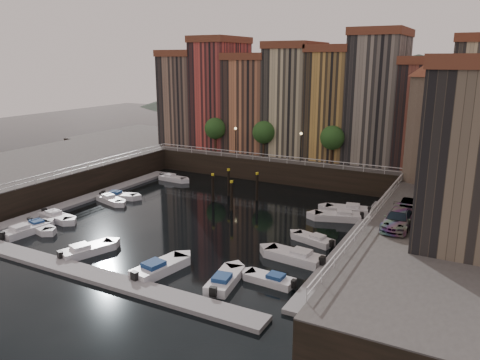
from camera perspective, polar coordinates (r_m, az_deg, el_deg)
The scene contains 31 objects.
ground at distance 51.56m, azimuth -3.90°, elevation -4.34°, with size 200.00×200.00×0.00m, color black.
quay_far at distance 73.69m, azimuth 6.87°, elevation 2.58°, with size 80.00×20.00×3.00m, color black.
quay_left at distance 68.53m, azimuth -25.14°, elevation 0.37°, with size 20.00×36.00×3.00m, color black.
dock_left at distance 60.66m, azimuth -17.51°, elevation -1.91°, with size 2.00×28.00×0.35m, color gray.
dock_right at distance 44.58m, azimuth 13.47°, elevation -7.58°, with size 2.00×28.00×0.35m, color gray.
dock_near at distance 39.25m, azimuth -17.44°, elevation -11.01°, with size 30.00×2.00×0.35m, color gray.
mountains at distance 153.42m, azimuth 19.39°, elevation 10.49°, with size 145.00×100.00×18.00m.
far_terrace at distance 68.85m, azimuth 8.93°, elevation 9.63°, with size 48.70×10.30×17.50m.
corner_tower at distance 56.42m, azimuth 22.00°, elevation 6.92°, with size 5.20×5.20×13.80m.
promenade_trees at distance 66.22m, azimuth 3.43°, elevation 5.78°, with size 21.20×3.20×5.20m.
street_lamps at distance 65.30m, azimuth 3.32°, elevation 5.04°, with size 10.36×0.36×4.18m.
railings at distance 54.53m, azimuth -1.25°, elevation 0.89°, with size 36.08×34.04×0.52m.
gangway at distance 54.05m, azimuth 17.56°, elevation -1.98°, with size 2.78×8.32×3.73m.
mooring_pilings at distance 55.86m, azimuth -0.92°, elevation -1.04°, with size 4.77×5.29×3.78m.
boat_left_0 at distance 51.29m, azimuth -23.30°, elevation -5.25°, with size 4.44×2.53×0.99m.
boat_left_1 at distance 53.55m, azimuth -21.47°, elevation -4.22°, with size 4.74×2.22×1.07m.
boat_left_2 at distance 58.01m, azimuth -15.51°, elevation -2.34°, with size 4.49×2.64×1.01m.
boat_left_3 at distance 59.36m, azimuth -14.56°, elevation -1.88°, with size 4.53×2.71×1.01m.
boat_left_4 at distance 66.58m, azimuth -8.23°, elevation 0.20°, with size 4.34×1.74×0.99m.
boat_right_0 at distance 36.60m, azimuth 3.78°, elevation -12.01°, with size 4.14×1.71×0.94m.
boat_right_1 at distance 40.44m, azimuth 6.77°, elevation -9.26°, with size 5.35×2.41×1.21m.
boat_right_2 at distance 44.48m, azimuth 8.99°, elevation -7.19°, with size 4.28×2.54×0.96m.
boat_right_3 at distance 51.04m, azimuth 11.96°, elevation -4.37°, with size 5.18×3.25×1.16m.
boat_right_4 at distance 53.57m, azimuth 13.01°, elevation -3.53°, with size 5.03×2.63×1.13m.
boat_near_0 at distance 50.67m, azimuth -24.73°, elevation -5.58°, with size 2.21×5.02×1.14m.
boat_near_1 at distance 43.63m, azimuth -18.26°, elevation -8.14°, with size 3.21×4.98×1.12m.
boat_near_2 at distance 38.70m, azimuth -9.84°, elevation -10.52°, with size 2.77×5.41×1.21m.
boat_near_3 at distance 36.28m, azimuth -1.93°, elevation -12.14°, with size 2.43×4.89×1.10m.
car_a at distance 54.29m, azimuth 21.52°, elevation -0.27°, with size 1.71×4.26×1.45m, color gray.
car_b at distance 44.80m, azimuth 19.92°, elevation -3.24°, with size 1.38×3.94×1.30m, color gray.
car_c at distance 40.83m, azimuth 18.71°, elevation -4.68°, with size 2.11×5.19×1.51m, color gray.
Camera 1 is at (26.12, -41.21, 16.67)m, focal length 35.00 mm.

